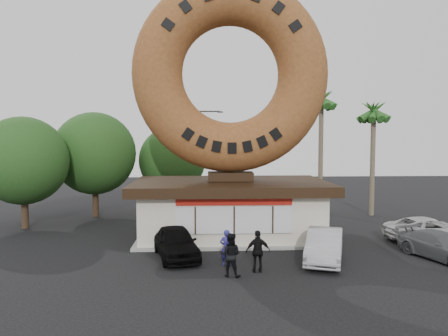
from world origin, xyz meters
The scene contains 16 objects.
ground centered at (0.00, 0.00, 0.00)m, with size 90.00×90.00×0.00m, color black.
donut_shop centered at (0.00, 5.98, 1.77)m, with size 11.20×7.20×3.80m.
giant_donut centered at (0.00, 6.00, 9.42)m, with size 11.23×11.23×2.86m, color #95592B.
tree_west centered at (-9.50, 13.00, 4.64)m, with size 6.00×6.00×7.65m.
tree_mid centered at (-4.00, 15.00, 4.02)m, with size 5.20×5.20×6.63m.
tree_far centered at (-13.00, 9.00, 4.33)m, with size 5.60×5.60×7.14m.
palm_near centered at (7.50, 14.00, 8.41)m, with size 2.60×2.60×9.75m.
palm_far centered at (11.00, 12.50, 7.48)m, with size 2.60×2.60×8.75m.
street_lamp centered at (-1.86, 16.00, 4.48)m, with size 2.11×0.20×8.00m.
person_left centered at (-0.55, 0.15, 0.83)m, with size 0.60×0.40×1.65m, color navy.
person_center centered at (-0.46, -1.39, 0.92)m, with size 0.89×0.69×1.83m, color black.
person_right centered at (0.76, -0.87, 0.91)m, with size 1.07×0.44×1.82m, color black.
car_black centered at (-2.91, 1.58, 0.75)m, with size 1.78×4.43×1.51m, color black.
car_silver centered at (4.08, 0.63, 0.74)m, with size 1.58×4.52×1.49m, color #AFAEB4.
car_grey centered at (9.75, 0.71, 0.64)m, with size 1.79×4.41×1.28m, color #585C5E.
car_white centered at (11.00, 4.21, 0.68)m, with size 2.24×4.87×1.35m, color silver.
Camera 1 is at (-1.61, -19.25, 5.80)m, focal length 35.00 mm.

